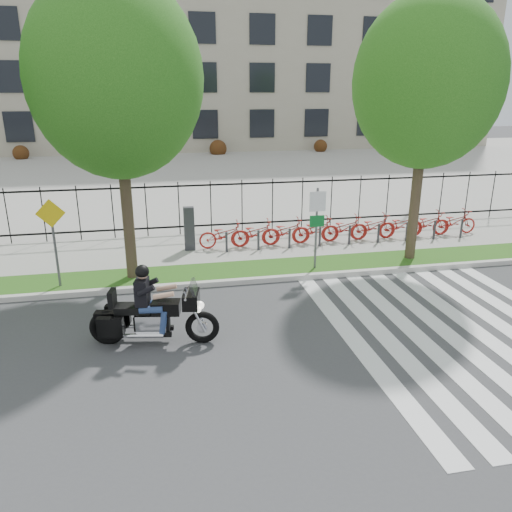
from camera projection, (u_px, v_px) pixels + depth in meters
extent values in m
plane|color=#3E3E40|center=(261.00, 354.00, 10.72)|extent=(120.00, 120.00, 0.00)
cube|color=#B9B6AE|center=(232.00, 282.00, 14.51)|extent=(60.00, 0.20, 0.15)
cube|color=#235415|center=(228.00, 272.00, 15.30)|extent=(60.00, 1.50, 0.15)
cube|color=#9C9992|center=(217.00, 248.00, 17.62)|extent=(60.00, 3.50, 0.15)
cube|color=#9C9992|center=(185.00, 172.00, 33.93)|extent=(80.00, 34.00, 0.10)
cube|color=gray|center=(167.00, 40.00, 49.34)|extent=(60.00, 20.00, 20.00)
cylinder|color=black|center=(418.00, 166.00, 23.11)|extent=(0.14, 0.14, 4.00)
cylinder|color=black|center=(423.00, 124.00, 22.51)|extent=(0.06, 0.70, 0.70)
sphere|color=white|center=(416.00, 122.00, 22.41)|extent=(0.36, 0.36, 0.36)
sphere|color=white|center=(430.00, 122.00, 22.54)|extent=(0.36, 0.36, 0.36)
cylinder|color=#3B2D20|center=(127.00, 207.00, 14.08)|extent=(0.32, 0.32, 4.16)
ellipsoid|color=#195112|center=(116.00, 78.00, 12.98)|extent=(4.58, 4.58, 5.27)
cylinder|color=#3B2D20|center=(416.00, 195.00, 15.75)|extent=(0.32, 0.32, 4.13)
ellipsoid|color=#195112|center=(427.00, 82.00, 14.67)|extent=(4.42, 4.42, 5.08)
cube|color=#2D2D33|center=(189.00, 229.00, 16.94)|extent=(0.35, 0.25, 1.50)
imported|color=#A31C17|center=(224.00, 235.00, 17.26)|extent=(1.76, 0.62, 0.93)
cylinder|color=#2D2D33|center=(227.00, 242.00, 16.83)|extent=(0.08, 0.08, 0.70)
imported|color=#A31C17|center=(256.00, 233.00, 17.47)|extent=(1.76, 0.62, 0.93)
cylinder|color=#2D2D33|center=(258.00, 240.00, 17.04)|extent=(0.08, 0.08, 0.70)
imported|color=#A31C17|center=(286.00, 231.00, 17.67)|extent=(1.76, 0.62, 0.93)
cylinder|color=#2D2D33|center=(289.00, 238.00, 17.24)|extent=(0.08, 0.08, 0.70)
imported|color=#A31C17|center=(316.00, 230.00, 17.88)|extent=(1.76, 0.62, 0.93)
cylinder|color=#2D2D33|center=(320.00, 237.00, 17.45)|extent=(0.08, 0.08, 0.70)
imported|color=#A31C17|center=(345.00, 228.00, 18.09)|extent=(1.76, 0.62, 0.93)
cylinder|color=#2D2D33|center=(349.00, 235.00, 17.66)|extent=(0.08, 0.08, 0.70)
imported|color=#A31C17|center=(373.00, 227.00, 18.29)|extent=(1.76, 0.62, 0.93)
cylinder|color=#2D2D33|center=(378.00, 233.00, 17.87)|extent=(0.08, 0.08, 0.70)
imported|color=#A31C17|center=(401.00, 225.00, 18.50)|extent=(1.76, 0.62, 0.93)
cylinder|color=#2D2D33|center=(407.00, 232.00, 18.07)|extent=(0.08, 0.08, 0.70)
imported|color=#A31C17|center=(428.00, 223.00, 18.71)|extent=(1.76, 0.62, 0.93)
cylinder|color=#2D2D33|center=(434.00, 230.00, 18.28)|extent=(0.08, 0.08, 0.70)
imported|color=#A31C17|center=(454.00, 222.00, 18.91)|extent=(1.76, 0.62, 0.93)
cylinder|color=#2D2D33|center=(461.00, 228.00, 18.49)|extent=(0.08, 0.08, 0.70)
cylinder|color=#59595B|center=(316.00, 229.00, 15.05)|extent=(0.07, 0.07, 2.50)
cube|color=white|center=(318.00, 201.00, 14.75)|extent=(0.50, 0.03, 0.60)
cube|color=#0C6626|center=(317.00, 221.00, 14.94)|extent=(0.45, 0.03, 0.35)
cylinder|color=#59595B|center=(55.00, 245.00, 13.66)|extent=(0.07, 0.07, 2.40)
cube|color=yellow|center=(50.00, 213.00, 13.34)|extent=(0.78, 0.03, 0.78)
torus|color=black|center=(202.00, 327.00, 11.10)|extent=(0.78, 0.28, 0.76)
torus|color=black|center=(108.00, 328.00, 11.07)|extent=(0.83, 0.31, 0.81)
cube|color=black|center=(191.00, 299.00, 10.88)|extent=(0.44, 0.66, 0.33)
cube|color=#26262B|center=(194.00, 289.00, 10.80)|extent=(0.26, 0.57, 0.34)
cube|color=silver|center=(152.00, 323.00, 11.05)|extent=(0.72, 0.49, 0.44)
cube|color=black|center=(166.00, 307.00, 10.93)|extent=(0.67, 0.48, 0.29)
cube|color=black|center=(133.00, 308.00, 10.93)|extent=(0.84, 0.53, 0.16)
cube|color=black|center=(112.00, 298.00, 10.85)|extent=(0.18, 0.39, 0.38)
cube|color=black|center=(110.00, 327.00, 10.70)|extent=(0.58, 0.28, 0.44)
cube|color=black|center=(118.00, 314.00, 11.33)|extent=(0.58, 0.28, 0.44)
cube|color=black|center=(142.00, 292.00, 10.81)|extent=(0.34, 0.48, 0.58)
sphere|color=tan|center=(142.00, 273.00, 10.67)|extent=(0.25, 0.25, 0.25)
sphere|color=black|center=(142.00, 272.00, 10.66)|extent=(0.30, 0.30, 0.30)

